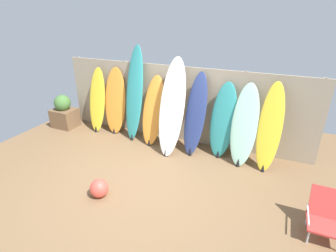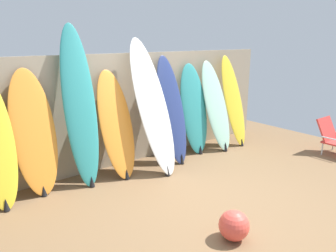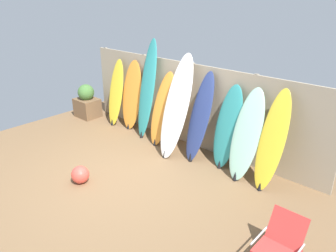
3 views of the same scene
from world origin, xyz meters
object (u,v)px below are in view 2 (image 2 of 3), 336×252
Objects in this scene: surfboard_white_4 at (153,107)px; beach_chair at (334,136)px; surfboard_orange_1 at (34,134)px; surfboard_seafoam_7 at (216,106)px; surfboard_teal_2 at (80,107)px; surfboard_navy_5 at (172,110)px; surfboard_yellow_8 at (233,101)px; surfboard_orange_3 at (116,125)px; beach_ball at (234,225)px; surfboard_teal_6 at (194,109)px.

beach_chair is (2.95, -1.43, -0.69)m from surfboard_white_4.
surfboard_orange_1 reaches higher than beach_chair.
surfboard_teal_2 is at bearing 177.71° from surfboard_seafoam_7.
surfboard_orange_1 is 1.02× the size of surfboard_seafoam_7.
surfboard_teal_2 is 1.58m from surfboard_navy_5.
surfboard_teal_2 reaches higher than beach_chair.
surfboard_navy_5 is at bearing 179.47° from surfboard_yellow_8.
surfboard_navy_5 is 1.53m from surfboard_yellow_8.
surfboard_navy_5 reaches higher than beach_chair.
surfboard_yellow_8 is 2.70× the size of beach_chair.
beach_chair is (3.50, -1.60, -0.46)m from surfboard_orange_3.
surfboard_seafoam_7 is at bearing -2.29° from surfboard_teal_2.
surfboard_white_4 is (0.55, -0.17, 0.23)m from surfboard_orange_3.
surfboard_yellow_8 is at bearing -1.99° from surfboard_teal_2.
surfboard_yellow_8 reaches higher than beach_ball.
surfboard_navy_5 is (1.04, -0.03, 0.08)m from surfboard_orange_3.
surfboard_teal_2 is at bearing 104.58° from beach_ball.
surfboard_orange_1 is 2.62× the size of beach_chair.
surfboard_white_4 reaches higher than surfboard_orange_1.
surfboard_teal_6 is (2.76, -0.07, -0.03)m from surfboard_orange_1.
beach_ball is (1.21, -2.35, -0.66)m from surfboard_orange_1.
surfboard_orange_3 reaches higher than beach_ball.
surfboard_seafoam_7 is at bearing 4.61° from surfboard_white_4.
surfboard_orange_3 is 1.63m from surfboard_teal_6.
surfboard_teal_6 is 5.03× the size of beach_ball.
beach_ball is at bearing -113.78° from surfboard_navy_5.
surfboard_teal_6 is at bearing 11.97° from surfboard_white_4.
surfboard_orange_3 is at bearing 163.19° from surfboard_white_4.
surfboard_orange_3 is 2.50× the size of beach_chair.
surfboard_yellow_8 is (3.71, -0.18, 0.02)m from surfboard_orange_1.
beach_chair is at bearing -32.46° from surfboard_navy_5.
surfboard_navy_5 is (1.56, -0.09, -0.24)m from surfboard_teal_2.
surfboard_teal_6 is at bearing 142.01° from beach_chair.
surfboard_teal_6 is at bearing 55.81° from beach_ball.
surfboard_white_4 is 1.25× the size of surfboard_seafoam_7.
surfboard_orange_1 is at bearing 177.21° from surfboard_yellow_8.
surfboard_teal_6 is 2.55m from beach_chair.
surfboard_white_4 is at bearing -16.81° from surfboard_orange_3.
surfboard_navy_5 reaches higher than surfboard_teal_6.
surfboard_navy_5 is 1.10× the size of surfboard_teal_6.
surfboard_teal_6 is 0.95m from surfboard_yellow_8.
surfboard_seafoam_7 is (3.22, -0.18, -0.01)m from surfboard_orange_1.
surfboard_navy_5 is 1.08× the size of surfboard_seafoam_7.
surfboard_orange_1 is 5.23× the size of beach_ball.
surfboard_teal_6 is (1.62, 0.06, 0.01)m from surfboard_orange_3.
surfboard_yellow_8 is at bearing -0.53° from surfboard_navy_5.
surfboard_orange_3 is 0.97× the size of surfboard_seafoam_7.
surfboard_navy_5 is at bearing 15.37° from surfboard_white_4.
surfboard_white_4 is at bearing 157.61° from beach_chair.
surfboard_orange_1 is at bearing 173.26° from surfboard_teal_2.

